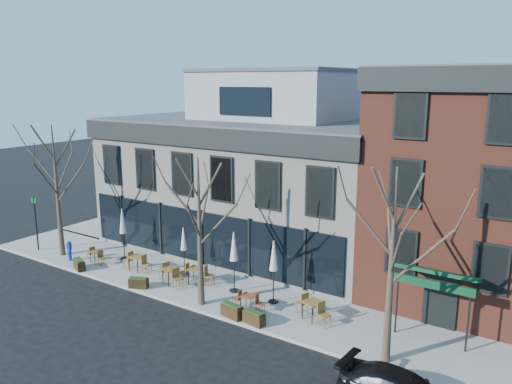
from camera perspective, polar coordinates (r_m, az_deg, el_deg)
The scene contains 24 objects.
ground at distance 29.07m, azimuth -5.94°, elevation -8.72°, with size 120.00×120.00×0.00m, color black.
sidewalk_front at distance 25.63m, azimuth -3.27°, elevation -11.51°, with size 33.50×4.70×0.15m, color gray.
sidewalk_side at distance 40.56m, azimuth -12.96°, elevation -2.68°, with size 4.50×12.00×0.15m, color gray.
corner_building at distance 31.67m, azimuth -0.24°, elevation 2.02°, with size 18.39×10.39×11.10m.
red_brick_building at distance 26.67m, azimuth 23.49°, elevation 0.96°, with size 8.20×11.78×11.18m.
tree_corner at distance 31.86m, azimuth -21.79°, elevation 0.31°, with size 3.93×3.98×7.92m.
tree_mid at distance 23.17m, azimuth -6.45°, elevation -4.39°, with size 3.50×3.55×7.04m.
tree_right at distance 18.93m, azimuth 15.24°, elevation -7.98°, with size 3.72×3.77×7.48m.
sign_pole at distance 33.83m, azimuth -23.87°, elevation -2.99°, with size 0.50×0.10×3.40m.
call_box at distance 31.52m, azimuth -20.53°, elevation -6.23°, with size 0.24×0.24×1.22m.
cafe_set_0 at distance 30.72m, azimuth -17.78°, elevation -6.92°, with size 1.66×0.75×0.86m.
cafe_set_1 at distance 28.88m, azimuth -13.41°, elevation -7.74°, with size 1.91×0.78×1.01m.
cafe_set_2 at distance 26.71m, azimuth -9.72°, elevation -9.25°, with size 1.99×1.08×1.02m.
cafe_set_3 at distance 26.54m, azimuth -6.81°, elevation -9.27°, with size 2.04×0.99×1.04m.
cafe_set_4 at distance 23.57m, azimuth -0.89°, elevation -12.34°, with size 1.68×0.73×0.87m.
cafe_set_5 at distance 22.80m, azimuth 6.50°, elevation -13.07°, with size 2.03×1.18×1.05m.
umbrella_0 at distance 30.28m, azimuth -15.00°, elevation -3.54°, with size 0.50×0.50×3.11m.
umbrella_2 at distance 27.39m, azimuth -8.27°, elevation -5.61°, with size 0.43×0.43×2.68m.
umbrella_3 at distance 24.87m, azimuth -2.55°, elevation -6.60°, with size 0.50×0.50×3.13m.
umbrella_4 at distance 23.67m, azimuth 2.03°, elevation -7.68°, with size 0.50×0.50×3.10m.
planter_0 at distance 30.05m, azimuth -19.55°, elevation -7.78°, with size 1.13×0.79×0.59m.
planter_1 at distance 26.65m, azimuth -13.27°, elevation -10.06°, with size 1.05×0.75×0.55m.
planter_2 at distance 23.01m, azimuth -2.74°, elevation -13.38°, with size 1.17×0.63×0.62m.
planter_3 at distance 22.42m, azimuth -0.25°, elevation -14.14°, with size 1.12×0.60×0.59m.
Camera 1 is at (17.26, -20.89, 10.52)m, focal length 35.00 mm.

